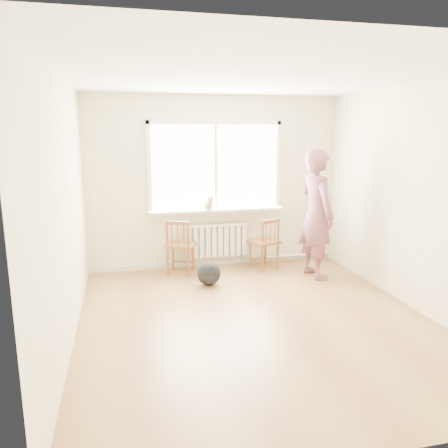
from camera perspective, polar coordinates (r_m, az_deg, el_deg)
floor at (r=5.18m, az=4.20°, el=-12.45°), size 4.50×4.50×0.00m
ceiling at (r=4.76m, az=4.72°, el=18.71°), size 4.50×4.50×0.00m
back_wall at (r=6.94m, az=-1.17°, el=5.41°), size 4.00×0.01×2.70m
window at (r=6.89m, az=-1.13°, el=7.97°), size 2.12×0.05×1.42m
windowsill at (r=6.90m, az=-0.96°, el=1.84°), size 2.15×0.22×0.04m
radiator at (r=7.02m, az=-0.98°, el=-2.08°), size 1.00×0.12×0.55m
heating_pipe at (r=7.49m, az=8.39°, el=-4.14°), size 1.40×0.04×0.04m
baseboard at (r=7.20m, az=-1.10°, el=-5.02°), size 4.00×0.03×0.08m
chair_left at (r=6.65m, az=-5.82°, el=-3.00°), size 0.54×0.53×0.86m
chair_right at (r=6.91m, az=5.48°, el=-2.56°), size 0.51×0.50×0.82m
person at (r=6.57m, az=11.99°, el=1.26°), size 0.55×0.75×1.90m
cat at (r=6.76m, az=-2.07°, el=2.71°), size 0.19×0.38×0.26m
backpack at (r=6.23m, az=-1.98°, el=-6.52°), size 0.34×0.26×0.34m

